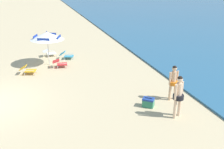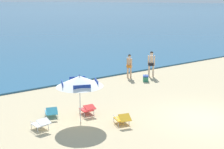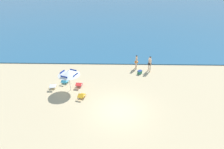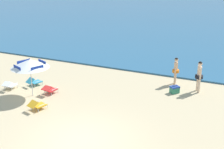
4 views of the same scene
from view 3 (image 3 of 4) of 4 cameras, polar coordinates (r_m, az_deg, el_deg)
The scene contains 9 objects.
ground_plane at distance 16.21m, azimuth 2.24°, elevation -10.51°, with size 800.00×800.00×0.00m, color tan.
beach_umbrella_striped_main at distance 18.28m, azimuth -12.72°, elevation 0.48°, with size 2.91×2.91×2.16m.
lounge_chair_under_umbrella at distance 20.27m, azimuth -13.75°, elevation -1.90°, with size 0.79×1.02×0.53m.
lounge_chair_beside_umbrella at distance 19.37m, azimuth -9.77°, elevation -2.92°, with size 0.64×0.92×0.50m.
lounge_chair_facing_sea at distance 17.67m, azimuth -8.96°, elevation -6.15°, with size 0.75×1.00×0.52m.
lounge_chair_spare_folded at distance 19.68m, azimuth -17.13°, elevation -3.32°, with size 0.63×0.91×0.50m.
person_standing_near_shore at distance 22.70m, azimuth 7.24°, elevation 3.99°, with size 0.41×0.49×1.66m.
person_standing_beside at distance 22.31m, azimuth 11.14°, elevation 3.45°, with size 0.44×0.49×1.80m.
cooler_box at distance 21.84m, azimuth 8.22°, elevation 0.72°, with size 0.59×0.60×0.43m.
Camera 3 is at (-0.33, -12.71, 10.05)m, focal length 30.86 mm.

